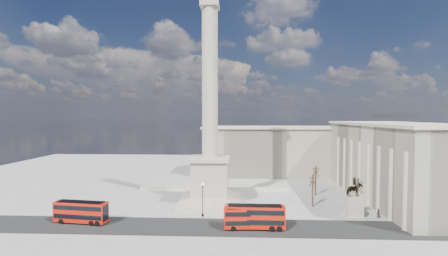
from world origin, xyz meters
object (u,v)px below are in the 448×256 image
red_bus_c (255,217)px  pedestrian_crossing (271,212)px  red_bus_a (81,212)px  pedestrian_walking (348,215)px  pedestrian_standing (378,213)px  nelsons_column (210,148)px  equestrian_statue (354,204)px  red_bus_b (251,218)px  victorian_lamp (203,197)px

red_bus_c → pedestrian_crossing: 7.93m
red_bus_a → pedestrian_walking: (51.25, 4.21, -1.33)m
red_bus_c → pedestrian_standing: red_bus_c is taller
nelsons_column → pedestrian_crossing: (13.16, -8.74, -12.12)m
red_bus_a → equestrian_statue: bearing=12.3°
red_bus_c → equestrian_statue: size_ratio=1.30×
red_bus_b → pedestrian_crossing: 8.29m
victorian_lamp → equestrian_statue: equestrian_statue is taller
red_bus_a → red_bus_b: (31.98, -1.62, -0.11)m
red_bus_b → pedestrian_walking: red_bus_b is taller
pedestrian_crossing → pedestrian_standing: bearing=-119.9°
pedestrian_standing → pedestrian_crossing: size_ratio=1.17×
nelsons_column → pedestrian_crossing: bearing=-33.6°
red_bus_b → pedestrian_crossing: bearing=54.4°
victorian_lamp → pedestrian_crossing: victorian_lamp is taller
pedestrian_walking → pedestrian_standing: (6.17, 1.09, 0.11)m
equestrian_statue → pedestrian_standing: bearing=2.7°
nelsons_column → equestrian_statue: (29.43, -8.99, -10.08)m
red_bus_a → victorian_lamp: (22.52, 4.77, 1.82)m
red_bus_b → red_bus_c: (0.71, 0.06, 0.21)m
equestrian_statue → victorian_lamp: bearing=-179.4°
nelsons_column → red_bus_c: bearing=-58.7°
red_bus_a → pedestrian_standing: (57.42, 5.31, -1.22)m
red_bus_c → pedestrian_crossing: (3.64, 6.89, -1.47)m
red_bus_a → pedestrian_crossing: red_bus_a is taller
nelsons_column → red_bus_a: bearing=-148.7°
victorian_lamp → red_bus_b: bearing=-34.0°
pedestrian_walking → pedestrian_crossing: (-14.91, 1.12, -0.03)m
red_bus_c → pedestrian_walking: size_ratio=6.49×
pedestrian_walking → pedestrian_crossing: bearing=165.5°
red_bus_b → red_bus_c: red_bus_c is taller
pedestrian_walking → pedestrian_standing: bearing=-0.1°
red_bus_a → pedestrian_standing: red_bus_a is taller
red_bus_b → red_bus_a: bearing=173.6°
red_bus_a → victorian_lamp: bearing=18.8°
red_bus_c → pedestrian_walking: red_bus_c is taller
victorian_lamp → pedestrian_crossing: (13.82, 0.56, -3.18)m
equestrian_statue → pedestrian_walking: equestrian_statue is taller
red_bus_c → equestrian_statue: 21.00m
victorian_lamp → equestrian_statue: bearing=0.6°
victorian_lamp → pedestrian_standing: bearing=0.9°
red_bus_c → pedestrian_standing: (24.72, 6.86, -1.33)m
nelsons_column → pedestrian_crossing: size_ratio=31.38×
nelsons_column → red_bus_c: nelsons_column is taller
red_bus_a → equestrian_statue: size_ratio=1.26×
nelsons_column → victorian_lamp: (-0.66, -9.30, -8.94)m
red_bus_a → pedestrian_crossing: 36.75m
red_bus_a → pedestrian_walking: size_ratio=6.28×
equestrian_statue → pedestrian_walking: (-1.36, -0.86, -2.02)m
pedestrian_walking → pedestrian_crossing: size_ratio=1.04×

